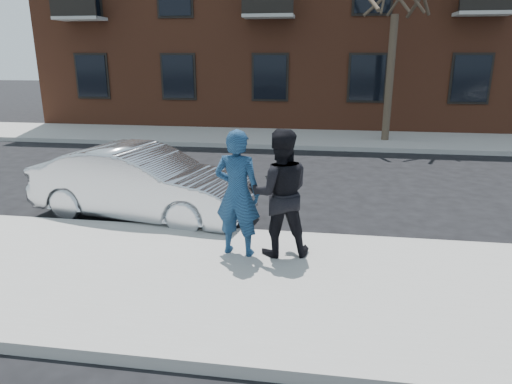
# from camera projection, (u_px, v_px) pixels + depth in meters

# --- Properties ---
(ground) EXTENTS (100.00, 100.00, 0.00)m
(ground) POSITION_uv_depth(u_px,v_px,m) (152.00, 274.00, 6.57)
(ground) COLOR black
(ground) RESTS_ON ground
(near_sidewalk) EXTENTS (50.00, 3.50, 0.15)m
(near_sidewalk) POSITION_uv_depth(u_px,v_px,m) (145.00, 277.00, 6.31)
(near_sidewalk) COLOR gray
(near_sidewalk) RESTS_ON ground
(near_curb) EXTENTS (50.00, 0.10, 0.15)m
(near_curb) POSITION_uv_depth(u_px,v_px,m) (184.00, 230.00, 8.02)
(near_curb) COLOR #999691
(near_curb) RESTS_ON ground
(far_sidewalk) EXTENTS (50.00, 3.50, 0.15)m
(far_sidewalk) POSITION_uv_depth(u_px,v_px,m) (261.00, 137.00, 17.21)
(far_sidewalk) COLOR gray
(far_sidewalk) RESTS_ON ground
(far_curb) EXTENTS (50.00, 0.10, 0.15)m
(far_curb) POSITION_uv_depth(u_px,v_px,m) (254.00, 146.00, 15.50)
(far_curb) COLOR #999691
(far_curb) RESTS_ON ground
(silver_sedan) EXTENTS (4.40, 2.14, 1.39)m
(silver_sedan) POSITION_uv_depth(u_px,v_px,m) (142.00, 183.00, 8.70)
(silver_sedan) COLOR #B7BABF
(silver_sedan) RESTS_ON ground
(man_hoodie) EXTENTS (0.75, 0.57, 1.89)m
(man_hoodie) POSITION_uv_depth(u_px,v_px,m) (237.00, 193.00, 6.66)
(man_hoodie) COLOR navy
(man_hoodie) RESTS_ON near_sidewalk
(man_peacoat) EXTENTS (1.05, 0.89, 1.89)m
(man_peacoat) POSITION_uv_depth(u_px,v_px,m) (280.00, 193.00, 6.65)
(man_peacoat) COLOR black
(man_peacoat) RESTS_ON near_sidewalk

